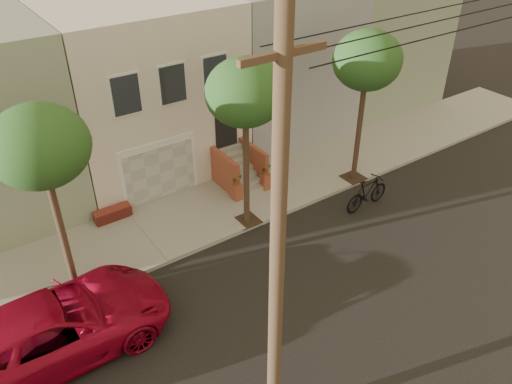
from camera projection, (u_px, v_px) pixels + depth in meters
ground at (289, 295)px, 16.25m from camera, size 90.00×90.00×0.00m
sidewalk at (205, 213)px, 19.89m from camera, size 40.00×3.70×0.15m
house_row at (132, 80)px, 21.96m from camera, size 33.10×11.70×7.00m
tree_left at (40, 148)px, 13.44m from camera, size 2.70×2.57×6.30m
tree_mid at (245, 93)px, 16.54m from camera, size 2.70×2.57×6.30m
tree_right at (367, 61)px, 19.16m from camera, size 2.70×2.57×6.30m
pickup_truck at (54, 328)px, 13.94m from camera, size 6.47×3.05×1.79m
motorcycle at (367, 193)px, 20.00m from camera, size 2.22×0.72×1.32m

